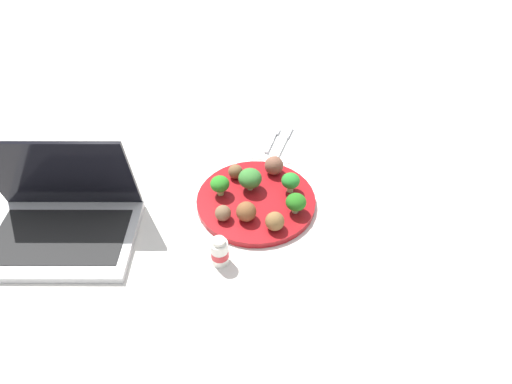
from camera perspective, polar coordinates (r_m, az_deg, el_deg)
The scene contains 16 objects.
ground_plane at distance 1.02m, azimuth 0.00°, elevation -1.49°, with size 4.00×4.00×0.00m, color silver.
plate at distance 1.01m, azimuth 0.00°, elevation -1.16°, with size 0.28×0.28×0.02m, color maroon.
broccoli_floret_near_rim at distance 1.01m, azimuth 4.63°, elevation 1.45°, with size 0.04×0.04×0.05m.
broccoli_floret_mid_right at distance 1.01m, azimuth -0.80°, elevation 1.82°, with size 0.06×0.06×0.06m.
broccoli_floret_far_rim at distance 0.96m, azimuth 5.35°, elevation -1.37°, with size 0.05×0.05×0.05m.
broccoli_floret_front_left at distance 1.00m, azimuth -4.85°, elevation 1.03°, with size 0.04×0.04×0.05m.
meatball_center at distance 0.93m, azimuth 2.52°, elevation -3.92°, with size 0.04×0.04×0.04m, color brown.
meatball_far_rim at distance 0.94m, azimuth -1.14°, elevation -2.67°, with size 0.05×0.05×0.05m, color brown.
meatball_front_right at distance 1.05m, azimuth -2.75°, elevation 2.74°, with size 0.04×0.04×0.04m, color brown.
meatball_front_left at distance 0.95m, azimuth -4.42°, elevation -2.82°, with size 0.04×0.04×0.04m, color brown.
meatball_mid_right at distance 1.06m, azimuth 2.41°, elevation 3.55°, with size 0.05×0.05×0.05m, color brown.
napkin at distance 1.20m, azimuth 2.93°, elevation 6.66°, with size 0.17×0.12×0.01m, color white.
fork at distance 1.21m, azimuth 2.18°, elevation 7.17°, with size 0.12×0.02×0.01m.
knife at distance 1.20m, azimuth 3.88°, elevation 6.92°, with size 0.15×0.02×0.01m.
yogurt_bottle at distance 0.88m, azimuth -4.87°, elevation -7.98°, with size 0.04×0.04×0.07m.
laptop at distance 1.02m, azimuth -24.62°, elevation -3.38°, with size 0.31×0.37×0.21m.
Camera 1 is at (-0.69, -0.22, 0.71)m, focal length 30.01 mm.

